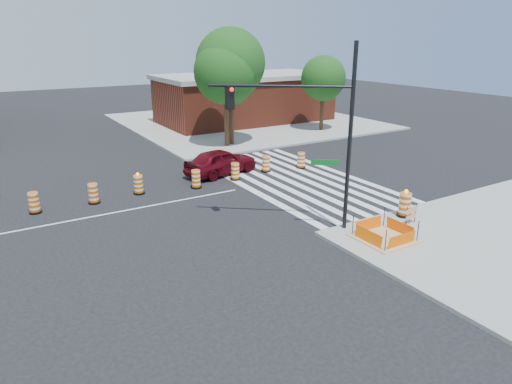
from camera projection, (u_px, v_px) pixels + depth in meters
ground at (105, 214)px, 21.52m from camera, size 120.00×120.00×0.00m
sidewalk_ne at (245, 121)px, 44.90m from camera, size 22.00×22.00×0.15m
crosswalk_east at (294, 179)px, 26.89m from camera, size 6.75×13.50×0.01m
lane_centerline at (105, 214)px, 21.52m from camera, size 14.00×0.12×0.01m
excavation_pit at (384, 237)px, 18.57m from camera, size 2.20×2.20×0.90m
brick_storefront at (245, 98)px, 44.18m from camera, size 16.50×8.50×4.60m
red_coupe at (221, 162)px, 27.60m from camera, size 4.93×2.80×1.58m
signal_pole_se at (311, 122)px, 18.35m from camera, size 4.68×3.65×7.67m
pit_drum at (405, 205)px, 20.73m from camera, size 0.66×0.66×1.30m
barricade at (411, 214)px, 19.89m from camera, size 0.75×0.14×0.89m
tree_north_c at (226, 76)px, 32.99m from camera, size 4.61×4.61×7.84m
tree_north_d at (231, 67)px, 33.45m from camera, size 5.11×5.11×8.69m
tree_north_e at (323, 81)px, 39.18m from camera, size 3.84×3.83×6.52m
median_drum_3 at (34, 203)px, 21.56m from camera, size 0.60×0.60×1.02m
median_drum_4 at (93, 194)px, 22.83m from camera, size 0.60×0.60×1.02m
median_drum_5 at (139, 185)px, 24.20m from camera, size 0.60×0.60×1.18m
median_drum_6 at (196, 180)px, 25.16m from camera, size 0.60×0.60×1.02m
median_drum_7 at (235, 172)px, 26.58m from camera, size 0.60×0.60×1.02m
median_drum_8 at (266, 164)px, 28.20m from camera, size 0.60×0.60×1.02m
median_drum_9 at (301, 161)px, 28.99m from camera, size 0.60×0.60×1.02m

